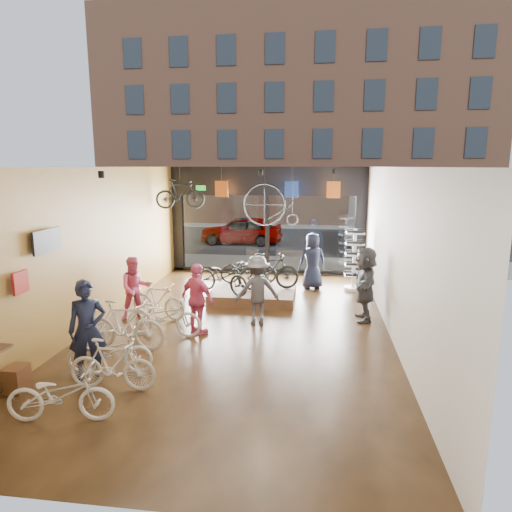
% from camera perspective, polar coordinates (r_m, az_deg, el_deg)
% --- Properties ---
extents(ground_plane, '(7.00, 12.00, 0.04)m').
position_cam_1_polar(ground_plane, '(11.11, -2.04, -9.04)').
color(ground_plane, black).
rests_on(ground_plane, ground).
extents(ceiling, '(7.00, 12.00, 0.04)m').
position_cam_1_polar(ceiling, '(10.43, -2.19, 11.18)').
color(ceiling, black).
rests_on(ceiling, ground).
extents(wall_left, '(0.04, 12.00, 3.80)m').
position_cam_1_polar(wall_left, '(11.72, -19.34, 1.12)').
color(wall_left, '#A77F35').
rests_on(wall_left, ground).
extents(wall_right, '(0.04, 12.00, 3.80)m').
position_cam_1_polar(wall_right, '(10.60, 16.99, 0.26)').
color(wall_right, beige).
rests_on(wall_right, ground).
extents(wall_back, '(7.00, 0.04, 3.80)m').
position_cam_1_polar(wall_back, '(4.99, -14.11, -11.72)').
color(wall_back, beige).
rests_on(wall_back, ground).
extents(storefront, '(7.00, 0.26, 3.80)m').
position_cam_1_polar(storefront, '(16.49, 1.42, 4.47)').
color(storefront, black).
rests_on(storefront, ground).
extents(exit_sign, '(0.35, 0.06, 0.18)m').
position_cam_1_polar(exit_sign, '(16.71, -6.90, 8.44)').
color(exit_sign, '#198C26').
rests_on(exit_sign, storefront).
extents(street_road, '(30.00, 18.00, 0.02)m').
position_cam_1_polar(street_road, '(25.63, 3.60, 2.54)').
color(street_road, black).
rests_on(street_road, ground).
extents(sidewalk_near, '(30.00, 2.40, 0.12)m').
position_cam_1_polar(sidewalk_near, '(17.96, 1.81, -0.92)').
color(sidewalk_near, slate).
rests_on(sidewalk_near, ground).
extents(sidewalk_far, '(30.00, 2.00, 0.12)m').
position_cam_1_polar(sidewalk_far, '(29.57, 4.16, 3.82)').
color(sidewalk_far, slate).
rests_on(sidewalk_far, ground).
extents(opposite_building, '(26.00, 5.00, 14.00)m').
position_cam_1_polar(opposite_building, '(31.99, 4.63, 16.82)').
color(opposite_building, brown).
rests_on(opposite_building, ground).
extents(street_car, '(4.07, 1.64, 1.39)m').
position_cam_1_polar(street_car, '(22.80, -1.84, 3.27)').
color(street_car, gray).
rests_on(street_car, street_road).
extents(box_truck, '(2.09, 6.26, 2.47)m').
position_cam_1_polar(box_truck, '(21.60, 14.75, 3.91)').
color(box_truck, silver).
rests_on(box_truck, street_road).
extents(floor_bike_0, '(1.69, 0.82, 0.85)m').
position_cam_1_polar(floor_bike_0, '(7.77, -23.22, -15.65)').
color(floor_bike_0, beige).
rests_on(floor_bike_0, ground_plane).
extents(floor_bike_1, '(1.56, 0.49, 0.93)m').
position_cam_1_polar(floor_bike_1, '(8.43, -17.51, -12.81)').
color(floor_bike_1, beige).
rests_on(floor_bike_1, ground_plane).
extents(floor_bike_2, '(1.65, 0.81, 0.83)m').
position_cam_1_polar(floor_bike_2, '(9.11, -17.80, -11.33)').
color(floor_bike_2, beige).
rests_on(floor_bike_2, ground_plane).
extents(floor_bike_3, '(1.81, 0.57, 1.08)m').
position_cam_1_polar(floor_bike_3, '(10.07, -16.15, -8.30)').
color(floor_bike_3, beige).
rests_on(floor_bike_3, ground_plane).
extents(floor_bike_4, '(1.77, 0.66, 0.92)m').
position_cam_1_polar(floor_bike_4, '(10.67, -11.46, -7.39)').
color(floor_bike_4, beige).
rests_on(floor_bike_4, ground_plane).
extents(floor_bike_5, '(1.63, 0.85, 0.94)m').
position_cam_1_polar(floor_bike_5, '(11.89, -12.14, -5.45)').
color(floor_bike_5, beige).
rests_on(floor_bike_5, ground_plane).
extents(display_platform, '(2.40, 1.80, 0.30)m').
position_cam_1_polar(display_platform, '(13.27, -0.35, -4.88)').
color(display_platform, '#483218').
rests_on(display_platform, ground_plane).
extents(display_bike_left, '(1.88, 1.46, 0.95)m').
position_cam_1_polar(display_bike_left, '(12.85, -4.17, -2.56)').
color(display_bike_left, black).
rests_on(display_bike_left, display_platform).
extents(display_bike_mid, '(1.86, 1.00, 1.07)m').
position_cam_1_polar(display_bike_mid, '(13.15, 1.61, -1.94)').
color(display_bike_mid, black).
rests_on(display_bike_mid, display_platform).
extents(display_bike_right, '(1.74, 0.70, 0.89)m').
position_cam_1_polar(display_bike_right, '(13.86, -0.97, -1.64)').
color(display_bike_right, black).
rests_on(display_bike_right, display_platform).
extents(customer_0, '(0.79, 0.68, 1.84)m').
position_cam_1_polar(customer_0, '(8.86, -20.30, -8.63)').
color(customer_0, '#161C33').
rests_on(customer_0, ground_plane).
extents(customer_1, '(0.98, 0.92, 1.60)m').
position_cam_1_polar(customer_1, '(11.88, -14.84, -3.91)').
color(customer_1, '#CC4C72').
rests_on(customer_1, ground_plane).
extents(customer_2, '(1.05, 0.85, 1.67)m').
position_cam_1_polar(customer_2, '(10.54, -7.32, -5.37)').
color(customer_2, '#CC4C72').
rests_on(customer_2, ground_plane).
extents(customer_3, '(1.24, 0.93, 1.70)m').
position_cam_1_polar(customer_3, '(11.10, 0.15, -4.32)').
color(customer_3, '#3F3F44').
rests_on(customer_3, ground_plane).
extents(customer_4, '(1.00, 0.80, 1.78)m').
position_cam_1_polar(customer_4, '(14.45, 7.06, -0.62)').
color(customer_4, '#161C33').
rests_on(customer_4, ground_plane).
extents(customer_5, '(0.56, 1.74, 1.87)m').
position_cam_1_polar(customer_5, '(11.69, 13.45, -3.42)').
color(customer_5, '#3F3F44').
rests_on(customer_5, ground_plane).
extents(sunglasses_rack, '(0.60, 0.51, 1.94)m').
position_cam_1_polar(sunglasses_rack, '(14.45, 12.16, -0.46)').
color(sunglasses_rack, white).
rests_on(sunglasses_rack, ground_plane).
extents(wall_merch, '(0.40, 2.40, 2.60)m').
position_cam_1_polar(wall_merch, '(8.88, -28.49, -6.69)').
color(wall_merch, navy).
rests_on(wall_merch, wall_left).
extents(penny_farthing, '(1.78, 0.06, 1.43)m').
position_cam_1_polar(penny_farthing, '(15.37, 2.17, 6.23)').
color(penny_farthing, black).
rests_on(penny_farthing, ceiling).
extents(hung_bike, '(1.64, 0.85, 0.95)m').
position_cam_1_polar(hung_bike, '(15.17, -9.45, 7.64)').
color(hung_bike, black).
rests_on(hung_bike, ceiling).
extents(jersey_left, '(0.45, 0.03, 0.55)m').
position_cam_1_polar(jersey_left, '(15.84, -4.33, 8.35)').
color(jersey_left, '#CC5919').
rests_on(jersey_left, ceiling).
extents(jersey_mid, '(0.45, 0.03, 0.55)m').
position_cam_1_polar(jersey_mid, '(15.52, 4.44, 8.29)').
color(jersey_mid, '#1E3F99').
rests_on(jersey_mid, ceiling).
extents(jersey_right, '(0.45, 0.03, 0.55)m').
position_cam_1_polar(jersey_right, '(15.51, 9.66, 8.17)').
color(jersey_right, '#CC5919').
rests_on(jersey_right, ceiling).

